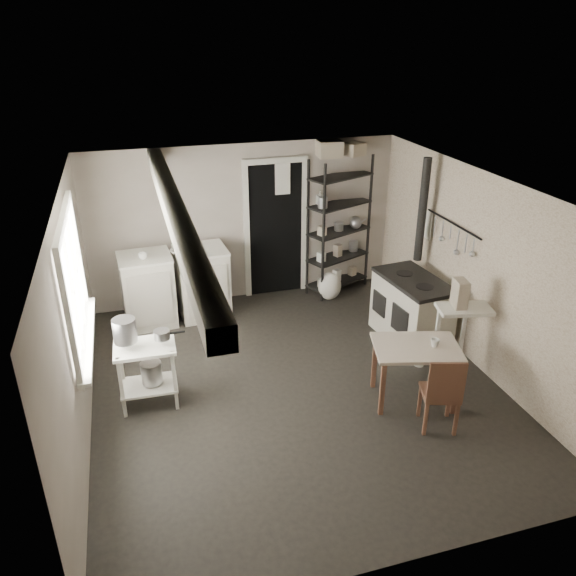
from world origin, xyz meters
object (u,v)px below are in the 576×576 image
object	(u,v)px
work_table	(414,370)
chair	(441,386)
prep_table	(148,372)
shelf_rack	(339,232)
stove	(411,309)
stockpot	(125,330)
flour_sack	(330,284)
base_cabinets	(176,288)

from	to	relation	value
work_table	chair	distance (m)	0.49
prep_table	shelf_rack	bearing A→B (deg)	35.94
stove	work_table	distance (m)	1.34
prep_table	stockpot	xyz separation A→B (m)	(-0.17, -0.01, 0.54)
shelf_rack	work_table	xyz separation A→B (m)	(-0.23, -2.93, -0.57)
flour_sack	shelf_rack	bearing A→B (deg)	53.21
prep_table	work_table	world-z (taller)	prep_table
stockpot	shelf_rack	size ratio (longest dim) A/B	0.12
prep_table	chair	distance (m)	3.06
stove	work_table	size ratio (longest dim) A/B	1.23
stockpot	flour_sack	size ratio (longest dim) A/B	0.60
base_cabinets	stove	xyz separation A→B (m)	(2.86, -1.46, -0.02)
chair	prep_table	bearing A→B (deg)	173.90
stove	chair	distance (m)	1.76
base_cabinets	work_table	size ratio (longest dim) A/B	1.68
flour_sack	base_cabinets	bearing A→B (deg)	178.98
work_table	stockpot	bearing A→B (deg)	165.82
shelf_rack	chair	size ratio (longest dim) A/B	2.39
stockpot	shelf_rack	xyz separation A→B (m)	(3.18, 2.19, 0.01)
stockpot	base_cabinets	distance (m)	2.09
stove	work_table	world-z (taller)	stove
prep_table	stove	bearing A→B (deg)	7.58
shelf_rack	flour_sack	world-z (taller)	shelf_rack
stove	stockpot	bearing A→B (deg)	-178.69
prep_table	flour_sack	bearing A→B (deg)	33.98
shelf_rack	stove	xyz separation A→B (m)	(0.36, -1.73, -0.51)
prep_table	stockpot	distance (m)	0.57
work_table	chair	size ratio (longest dim) A/B	1.04
prep_table	shelf_rack	world-z (taller)	shelf_rack
chair	stockpot	bearing A→B (deg)	175.24
stockpot	stove	distance (m)	3.60
base_cabinets	stove	bearing A→B (deg)	-30.60
chair	flour_sack	xyz separation A→B (m)	(-0.03, 3.10, -0.24)
work_table	chair	world-z (taller)	chair
stockpot	shelf_rack	bearing A→B (deg)	34.52
shelf_rack	work_table	world-z (taller)	shelf_rack
base_cabinets	work_table	world-z (taller)	base_cabinets
shelf_rack	flour_sack	xyz separation A→B (m)	(-0.23, -0.31, -0.71)
prep_table	shelf_rack	size ratio (longest dim) A/B	0.35
prep_table	flour_sack	xyz separation A→B (m)	(2.77, 1.87, -0.16)
shelf_rack	chair	distance (m)	3.44
chair	flour_sack	size ratio (longest dim) A/B	2.03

